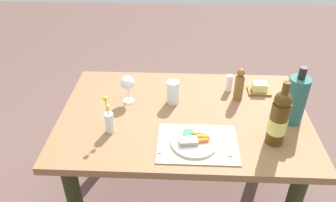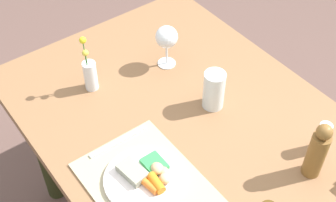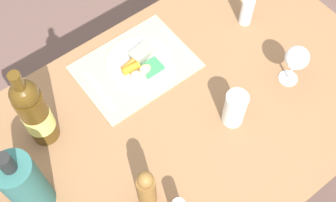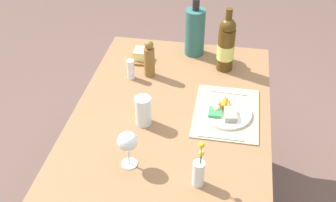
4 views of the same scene
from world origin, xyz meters
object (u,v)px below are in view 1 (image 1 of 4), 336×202
Objects in this scene: cooler_bottle at (296,100)px; wine_glass at (127,84)px; dining_table at (183,130)px; knife at (229,143)px; butter_dish at (259,88)px; water_tumbler at (173,93)px; dinner_plate at (194,140)px; salt_shaker at (229,83)px; pepper_mill at (239,85)px; flower_vase at (109,121)px; fork at (161,140)px; wine_bottle at (279,119)px.

wine_glass is at bearing 170.56° from cooler_bottle.
dining_table is 0.34m from knife.
butter_dish is at bearing 112.75° from cooler_bottle.
cooler_bottle is 0.64m from water_tumbler.
salt_shaker is (0.21, 0.48, 0.03)m from dinner_plate.
pepper_mill reaches higher than water_tumbler.
knife is 0.41m from cooler_bottle.
cooler_bottle is 0.32m from pepper_mill.
flower_vase is (-0.58, 0.07, 0.06)m from knife.
fork is at bearing -128.47° from salt_shaker.
cooler_bottle is at bearing 33.66° from knife.
knife is at bearing -33.21° from wine_glass.
cooler_bottle is (0.34, 0.20, 0.12)m from knife.
fork is 0.72m from butter_dish.
cooler_bottle is (0.55, -0.04, 0.24)m from dining_table.
wine_bottle reaches higher than knife.
butter_dish is at bearing 28.15° from dining_table.
flower_vase is (-0.92, -0.13, -0.07)m from cooler_bottle.
wine_bottle is at bearing -32.44° from water_tumbler.
water_tumbler reaches higher than dinner_plate.
fork is 0.57m from pepper_mill.
knife is 1.33× the size of water_tumbler.
salt_shaker is 0.49m from wine_bottle.
knife is 0.56× the size of cooler_bottle.
fork is 0.40m from wine_glass.
wine_bottle is (0.17, -0.45, 0.09)m from salt_shaker.
wine_glass is (-0.31, 0.11, 0.23)m from dining_table.
fork is at bearing -13.61° from flower_vase.
flower_vase is at bearing -147.07° from salt_shaker.
salt_shaker is 0.33× the size of cooler_bottle.
cooler_bottle is at bearing -3.72° from dining_table.
water_tumbler reaches higher than salt_shaker.
salt_shaker is 0.78× the size of butter_dish.
water_tumbler is (-0.37, -0.05, -0.03)m from pepper_mill.
salt_shaker is (0.26, 0.24, 0.16)m from dining_table.
knife is at bearing -1.69° from fork.
pepper_mill is at bearing 27.24° from dining_table.
water_tumbler is (-0.62, 0.14, -0.07)m from cooler_bottle.
dining_table is 0.52m from butter_dish.
salt_shaker is (0.37, 0.47, 0.04)m from fork.
flower_vase is (-0.05, -0.27, -0.05)m from wine_glass.
pepper_mill is 1.47× the size of water_tumbler.
water_tumbler is at bearing 120.58° from dining_table.
flower_vase is at bearing 175.77° from knife.
fork is 1.20× the size of wine_glass.
cooler_bottle is at bearing 54.04° from wine_bottle.
wine_glass is 0.81m from wine_bottle.
cooler_bottle is at bearing 7.96° from flower_vase.
cooler_bottle is at bearing -9.44° from wine_glass.
flower_vase is (-0.81, -0.40, 0.04)m from butter_dish.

